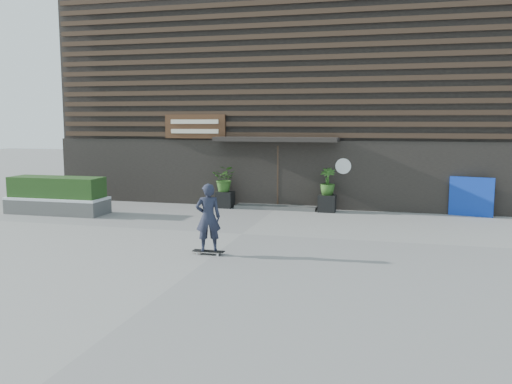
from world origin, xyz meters
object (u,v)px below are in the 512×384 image
(skateboarder, at_px, (208,218))
(blue_tarp, at_px, (471,197))
(planter_pot_left, at_px, (225,199))
(raised_bed, at_px, (58,206))
(planter_pot_right, at_px, (327,203))

(skateboarder, bearing_deg, blue_tarp, 46.31)
(planter_pot_left, distance_m, skateboarder, 7.14)
(skateboarder, bearing_deg, planter_pot_left, 104.32)
(raised_bed, bearing_deg, planter_pot_right, 16.37)
(planter_pot_left, relative_size, skateboarder, 0.35)
(blue_tarp, bearing_deg, planter_pot_left, -165.44)
(raised_bed, xyz_separation_m, blue_tarp, (13.91, 2.97, 0.41))
(planter_pot_right, distance_m, blue_tarp, 4.85)
(raised_bed, xyz_separation_m, skateboarder, (7.04, -4.22, 0.66))
(planter_pot_left, xyz_separation_m, planter_pot_right, (3.80, 0.00, 0.00))
(blue_tarp, bearing_deg, skateboarder, -121.12)
(planter_pot_right, bearing_deg, blue_tarp, 3.55)
(blue_tarp, bearing_deg, raised_bed, -155.39)
(planter_pot_left, height_order, skateboarder, skateboarder)
(planter_pot_right, bearing_deg, skateboarder, -106.50)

